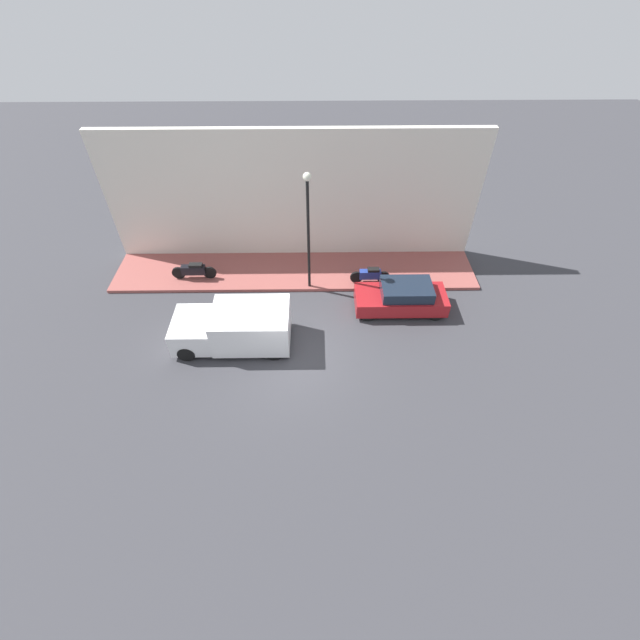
# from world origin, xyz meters

# --- Properties ---
(ground_plane) EXTENTS (60.00, 60.00, 0.00)m
(ground_plane) POSITION_xyz_m (0.00, 0.00, 0.00)
(ground_plane) COLOR #38383D
(sidewalk) EXTENTS (2.81, 16.69, 0.15)m
(sidewalk) POSITION_xyz_m (5.19, 0.00, 0.07)
(sidewalk) COLOR #934C47
(sidewalk) RESTS_ON ground_plane
(building_facade) EXTENTS (0.30, 16.69, 6.09)m
(building_facade) POSITION_xyz_m (6.74, 0.00, 3.04)
(building_facade) COLOR silver
(building_facade) RESTS_ON ground_plane
(parked_car) EXTENTS (1.60, 3.81, 1.30)m
(parked_car) POSITION_xyz_m (2.61, -4.57, 0.63)
(parked_car) COLOR maroon
(parked_car) RESTS_ON ground_plane
(delivery_van) EXTENTS (2.04, 4.46, 1.62)m
(delivery_van) POSITION_xyz_m (0.75, 2.19, 0.84)
(delivery_van) COLOR white
(delivery_van) RESTS_ON ground_plane
(motorcycle_black) EXTENTS (0.30, 2.01, 0.79)m
(motorcycle_black) POSITION_xyz_m (4.65, 4.55, 0.58)
(motorcycle_black) COLOR black
(motorcycle_black) RESTS_ON sidewalk
(motorcycle_blue) EXTENTS (0.30, 1.78, 0.75)m
(motorcycle_blue) POSITION_xyz_m (4.25, -3.42, 0.56)
(motorcycle_blue) COLOR navy
(motorcycle_blue) RESTS_ON sidewalk
(streetlamp) EXTENTS (0.33, 0.33, 5.33)m
(streetlamp) POSITION_xyz_m (4.02, -0.68, 3.54)
(streetlamp) COLOR black
(streetlamp) RESTS_ON sidewalk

